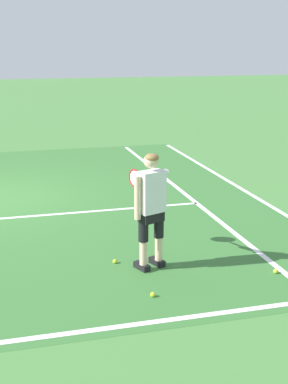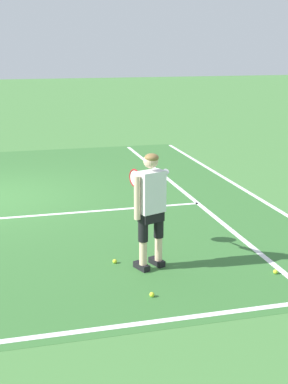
# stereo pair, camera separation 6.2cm
# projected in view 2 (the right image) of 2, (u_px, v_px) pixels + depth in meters

# --- Properties ---
(line_singles_right) EXTENTS (0.10, 10.89, 0.01)m
(line_singles_right) POSITION_uv_depth(u_px,v_px,m) (183.00, 191.00, 11.98)
(line_singles_right) COLOR white
(line_singles_right) RESTS_ON ground
(line_doubles_right) EXTENTS (0.10, 10.89, 0.01)m
(line_doubles_right) POSITION_uv_depth(u_px,v_px,m) (240.00, 187.00, 12.31)
(line_doubles_right) COLOR white
(line_doubles_right) RESTS_ON ground
(tennis_player) EXTENTS (0.57, 1.23, 1.71)m
(tennis_player) POSITION_uv_depth(u_px,v_px,m) (150.00, 203.00, 7.67)
(tennis_player) COLOR black
(tennis_player) RESTS_ON ground
(tennis_ball_near_feet) EXTENTS (0.07, 0.07, 0.07)m
(tennis_ball_near_feet) POSITION_uv_depth(u_px,v_px,m) (115.00, 261.00, 8.06)
(tennis_ball_near_feet) COLOR #CCE02D
(tennis_ball_near_feet) RESTS_ON ground
(tennis_ball_by_baseline) EXTENTS (0.07, 0.07, 0.07)m
(tennis_ball_by_baseline) POSITION_uv_depth(u_px,v_px,m) (152.00, 295.00, 6.99)
(tennis_ball_by_baseline) COLOR #CCE02D
(tennis_ball_by_baseline) RESTS_ON ground
(tennis_ball_mid_court) EXTENTS (0.07, 0.07, 0.07)m
(tennis_ball_mid_court) POSITION_uv_depth(u_px,v_px,m) (275.00, 272.00, 7.69)
(tennis_ball_mid_court) COLOR #CCE02D
(tennis_ball_mid_court) RESTS_ON ground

